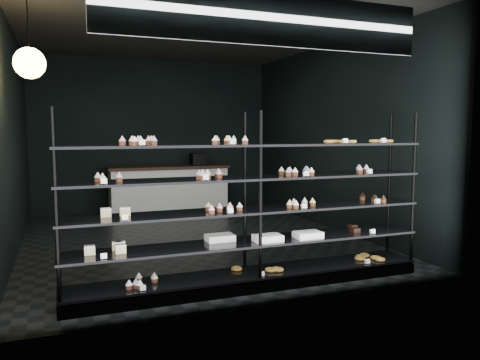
{
  "coord_description": "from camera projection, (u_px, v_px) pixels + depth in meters",
  "views": [
    {
      "loc": [
        -1.88,
        -7.06,
        1.7
      ],
      "look_at": [
        0.09,
        -1.9,
        1.12
      ],
      "focal_mm": 35.0,
      "sensor_mm": 36.0,
      "label": 1
    }
  ],
  "objects": [
    {
      "name": "service_counter",
      "position": [
        169.0,
        189.0,
        9.74
      ],
      "size": [
        2.48,
        0.65,
        1.23
      ],
      "color": "silver",
      "rests_on": "room"
    },
    {
      "name": "pendant_lamp",
      "position": [
        30.0,
        63.0,
        5.18
      ],
      "size": [
        0.34,
        0.34,
        0.9
      ],
      "color": "black",
      "rests_on": "room"
    },
    {
      "name": "room",
      "position": [
        191.0,
        137.0,
        7.24
      ],
      "size": [
        5.01,
        6.01,
        3.2
      ],
      "color": "black",
      "rests_on": "ground"
    },
    {
      "name": "display_shelf",
      "position": [
        251.0,
        230.0,
        5.06
      ],
      "size": [
        4.0,
        0.5,
        1.91
      ],
      "color": "black",
      "rests_on": "room"
    },
    {
      "name": "signage",
      "position": [
        270.0,
        19.0,
        4.4
      ],
      "size": [
        3.3,
        0.05,
        0.5
      ],
      "color": "#0C1A3E",
      "rests_on": "room"
    }
  ]
}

